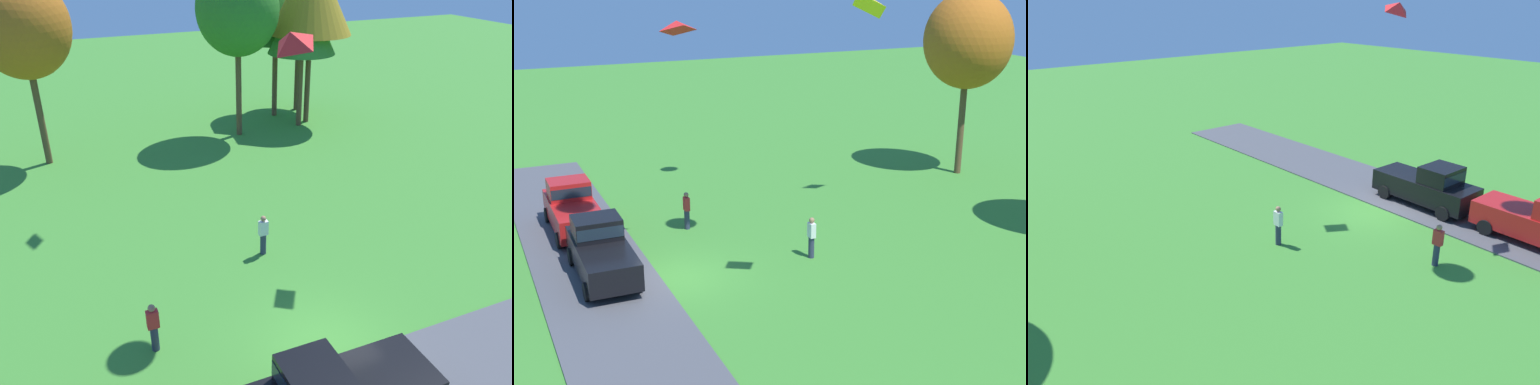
{
  "view_description": "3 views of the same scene",
  "coord_description": "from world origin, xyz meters",
  "views": [
    {
      "loc": [
        -6.52,
        -9.75,
        11.22
      ],
      "look_at": [
        0.19,
        5.85,
        2.65
      ],
      "focal_mm": 35.0,
      "sensor_mm": 36.0,
      "label": 1
    },
    {
      "loc": [
        23.85,
        -6.89,
        11.34
      ],
      "look_at": [
        1.17,
        3.4,
        3.28
      ],
      "focal_mm": 50.0,
      "sensor_mm": 36.0,
      "label": 2
    },
    {
      "loc": [
        -13.89,
        17.21,
        9.77
      ],
      "look_at": [
        -0.57,
        6.07,
        2.74
      ],
      "focal_mm": 35.0,
      "sensor_mm": 36.0,
      "label": 3
    }
  ],
  "objects": [
    {
      "name": "tree_far_right",
      "position": [
        -7.01,
        18.75,
        7.35
      ],
      "size": [
        4.73,
        4.73,
        9.98
      ],
      "color": "brown",
      "rests_on": "ground"
    },
    {
      "name": "kite_diamond_near_flag",
      "position": [
        -1.14,
        0.78,
        9.19
      ],
      "size": [
        0.95,
        1.13,
        0.66
      ],
      "primitive_type": "pyramid",
      "rotation": [
        0.43,
        0.0,
        4.81
      ],
      "color": "red"
    },
    {
      "name": "tree_center_back",
      "position": [
        4.61,
        18.88,
        7.68
      ],
      "size": [
        4.93,
        4.93,
        10.42
      ],
      "color": "brown",
      "rests_on": "ground"
    },
    {
      "name": "tree_left_of_center",
      "position": [
        10.46,
        22.22,
        6.7
      ],
      "size": [
        4.18,
        4.18,
        8.82
      ],
      "color": "brown",
      "rests_on": "ground"
    },
    {
      "name": "person_beside_suv",
      "position": [
        0.38,
        5.58,
        0.88
      ],
      "size": [
        0.36,
        0.24,
        1.71
      ],
      "color": "#2D334C",
      "rests_on": "ground"
    },
    {
      "name": "tree_far_left",
      "position": [
        8.39,
        21.62,
        7.46
      ],
      "size": [
        4.65,
        4.65,
        9.82
      ],
      "color": "brown",
      "rests_on": "ground"
    },
    {
      "name": "ground_plane",
      "position": [
        0.0,
        0.0,
        0.0
      ],
      "size": [
        120.0,
        120.0,
        0.0
      ],
      "primitive_type": "plane",
      "color": "#3D842D"
    },
    {
      "name": "person_watching_sky",
      "position": [
        -4.8,
        2.05,
        0.88
      ],
      "size": [
        0.36,
        0.24,
        1.71
      ],
      "color": "#2D334C",
      "rests_on": "ground"
    },
    {
      "name": "tree_lone_near",
      "position": [
        8.99,
        19.0,
        6.95
      ],
      "size": [
        4.34,
        4.34,
        9.15
      ],
      "color": "brown",
      "rests_on": "ground"
    }
  ]
}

